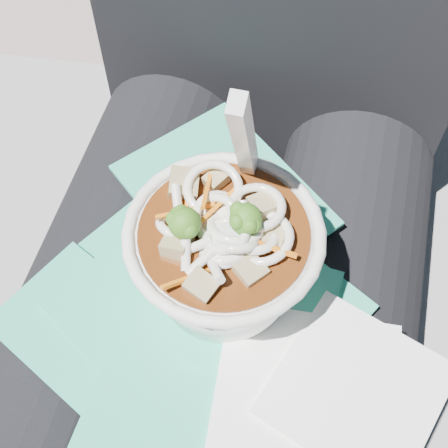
% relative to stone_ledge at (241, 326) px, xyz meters
% --- Properties ---
extents(stone_ledge, '(1.05, 0.60, 0.47)m').
position_rel_stone_ledge_xyz_m(stone_ledge, '(0.00, 0.00, 0.00)').
color(stone_ledge, slate).
rests_on(stone_ledge, ground).
extents(lap, '(0.35, 0.48, 0.15)m').
position_rel_stone_ledge_xyz_m(lap, '(0.00, -0.15, 0.31)').
color(lap, black).
rests_on(lap, stone_ledge).
extents(person_body, '(0.34, 0.94, 1.01)m').
position_rel_stone_ledge_xyz_m(person_body, '(0.00, -0.06, 0.33)').
color(person_body, black).
rests_on(person_body, ground).
extents(plastic_bag, '(0.29, 0.36, 0.01)m').
position_rel_stone_ledge_xyz_m(plastic_bag, '(-0.01, -0.16, 0.39)').
color(plastic_bag, '#2AB18C').
rests_on(plastic_bag, lap).
extents(napkins, '(0.17, 0.15, 0.01)m').
position_rel_stone_ledge_xyz_m(napkins, '(0.10, -0.20, 0.40)').
color(napkins, white).
rests_on(napkins, plastic_bag).
extents(udon_bowl, '(0.14, 0.14, 0.19)m').
position_rel_stone_ledge_xyz_m(udon_bowl, '(0.01, -0.14, 0.45)').
color(udon_bowl, white).
rests_on(udon_bowl, plastic_bag).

